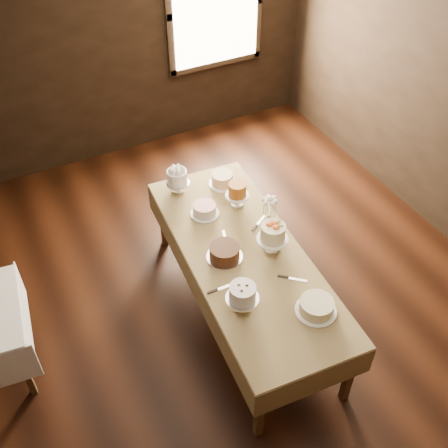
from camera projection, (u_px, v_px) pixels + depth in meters
The scene contains 19 objects.
floor at pixel (234, 311), 5.00m from camera, with size 5.00×6.00×0.01m, color black.
ceiling at pixel (240, 11), 3.10m from camera, with size 5.00×6.00×0.01m, color beige.
wall_back at pixel (111, 45), 6.01m from camera, with size 5.00×0.02×2.80m, color black.
window at pixel (216, 9), 6.27m from camera, with size 1.10×0.05×1.30m, color #FFEABF.
display_table at pixel (244, 258), 4.54m from camera, with size 1.13×2.50×0.76m.
cake_meringue at pixel (178, 181), 5.04m from camera, with size 0.25×0.25×0.24m.
cake_speckled at pixel (222, 180), 5.15m from camera, with size 0.29×0.29×0.12m.
cake_lattice at pixel (205, 210), 4.84m from camera, with size 0.28×0.28×0.10m.
cake_caramel at pixel (237, 195), 4.90m from camera, with size 0.22×0.22×0.25m.
cake_chocolate at pixel (225, 252), 4.43m from camera, with size 0.31×0.31×0.12m.
cake_flowers at pixel (272, 239), 4.46m from camera, with size 0.27×0.27×0.28m.
cake_swirl at pixel (242, 298), 4.01m from camera, with size 0.26×0.26×0.24m.
cake_cream at pixel (316, 307), 4.02m from camera, with size 0.32×0.32×0.11m.
cake_server_b at pixel (298, 279), 4.28m from camera, with size 0.24×0.03×0.01m, color silver.
cake_server_c at pixel (225, 236), 4.65m from camera, with size 0.24×0.03×0.01m, color silver.
cake_server_d at pixel (261, 220), 4.80m from camera, with size 0.24×0.03×0.01m, color silver.
cake_server_e at pixel (226, 286), 4.23m from camera, with size 0.24×0.03×0.01m, color silver.
flower_vase at pixel (268, 222), 4.69m from camera, with size 0.13×0.13×0.13m, color #2D2823.
flower_bouquet at pixel (270, 206), 4.56m from camera, with size 0.14×0.14×0.20m, color white, non-canonical shape.
Camera 1 is at (-1.51, -2.73, 3.99)m, focal length 42.84 mm.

